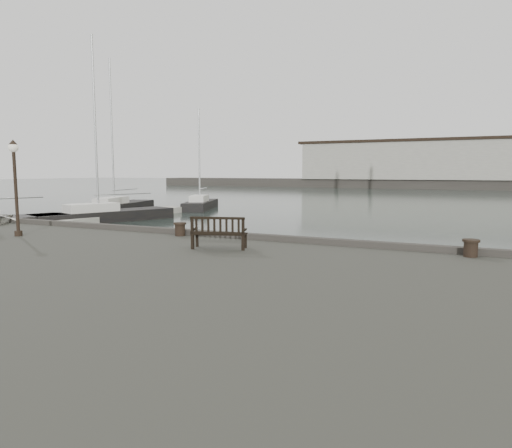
{
  "coord_description": "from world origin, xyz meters",
  "views": [
    {
      "loc": [
        4.9,
        -13.19,
        3.72
      ],
      "look_at": [
        -1.12,
        -0.5,
        2.1
      ],
      "focal_mm": 32.0,
      "sensor_mm": 36.0,
      "label": 1
    }
  ],
  "objects_px": {
    "yacht_b": "(118,209)",
    "yacht_d": "(201,207)",
    "lamp_post": "(15,175)",
    "bollard_right": "(471,248)",
    "bench": "(219,239)",
    "bollard_left": "(180,229)",
    "yacht_c": "(105,218)"
  },
  "relations": [
    {
      "from": "lamp_post",
      "to": "bollard_right",
      "type": "bearing_deg",
      "value": 9.7
    },
    {
      "from": "bollard_right",
      "to": "lamp_post",
      "type": "height_order",
      "value": "lamp_post"
    },
    {
      "from": "yacht_b",
      "to": "yacht_d",
      "type": "relative_size",
      "value": 1.38
    },
    {
      "from": "bench",
      "to": "yacht_d",
      "type": "distance_m",
      "value": 33.08
    },
    {
      "from": "bench",
      "to": "bollard_right",
      "type": "distance_m",
      "value": 6.62
    },
    {
      "from": "bollard_left",
      "to": "yacht_b",
      "type": "distance_m",
      "value": 28.95
    },
    {
      "from": "yacht_c",
      "to": "bench",
      "type": "bearing_deg",
      "value": -19.04
    },
    {
      "from": "yacht_d",
      "to": "yacht_c",
      "type": "bearing_deg",
      "value": -111.89
    },
    {
      "from": "bench",
      "to": "yacht_c",
      "type": "distance_m",
      "value": 23.63
    },
    {
      "from": "bench",
      "to": "bollard_right",
      "type": "height_order",
      "value": "bench"
    },
    {
      "from": "bollard_right",
      "to": "lamp_post",
      "type": "relative_size",
      "value": 0.14
    },
    {
      "from": "bench",
      "to": "bollard_right",
      "type": "relative_size",
      "value": 3.65
    },
    {
      "from": "bollard_right",
      "to": "lamp_post",
      "type": "bearing_deg",
      "value": -170.3
    },
    {
      "from": "lamp_post",
      "to": "yacht_d",
      "type": "distance_m",
      "value": 30.49
    },
    {
      "from": "yacht_c",
      "to": "yacht_d",
      "type": "height_order",
      "value": "yacht_c"
    },
    {
      "from": "lamp_post",
      "to": "yacht_c",
      "type": "distance_m",
      "value": 19.27
    },
    {
      "from": "bench",
      "to": "bollard_left",
      "type": "xyz_separation_m",
      "value": [
        -2.5,
        1.69,
        -0.06
      ]
    },
    {
      "from": "yacht_b",
      "to": "yacht_d",
      "type": "height_order",
      "value": "yacht_b"
    },
    {
      "from": "yacht_b",
      "to": "yacht_c",
      "type": "xyz_separation_m",
      "value": [
        5.04,
        -6.86,
        -0.0
      ]
    },
    {
      "from": "yacht_b",
      "to": "bollard_right",
      "type": "bearing_deg",
      "value": -47.74
    },
    {
      "from": "bollard_right",
      "to": "yacht_d",
      "type": "bearing_deg",
      "value": 133.28
    },
    {
      "from": "bollard_left",
      "to": "yacht_b",
      "type": "xyz_separation_m",
      "value": [
        -20.9,
        19.97,
        -1.54
      ]
    },
    {
      "from": "lamp_post",
      "to": "yacht_d",
      "type": "relative_size",
      "value": 0.31
    },
    {
      "from": "lamp_post",
      "to": "yacht_c",
      "type": "height_order",
      "value": "yacht_c"
    },
    {
      "from": "bollard_left",
      "to": "bollard_right",
      "type": "height_order",
      "value": "bollard_left"
    },
    {
      "from": "bench",
      "to": "yacht_d",
      "type": "xyz_separation_m",
      "value": [
        -18.08,
        27.66,
        -1.61
      ]
    },
    {
      "from": "bench",
      "to": "yacht_c",
      "type": "bearing_deg",
      "value": 124.32
    },
    {
      "from": "bollard_right",
      "to": "yacht_c",
      "type": "xyz_separation_m",
      "value": [
        -24.75,
        13.13,
        -1.54
      ]
    },
    {
      "from": "bollard_right",
      "to": "lamp_post",
      "type": "xyz_separation_m",
      "value": [
        -13.8,
        -2.36,
        1.84
      ]
    },
    {
      "from": "lamp_post",
      "to": "bench",
      "type": "bearing_deg",
      "value": 5.33
    },
    {
      "from": "bollard_left",
      "to": "yacht_d",
      "type": "bearing_deg",
      "value": 120.96
    },
    {
      "from": "bench",
      "to": "yacht_d",
      "type": "relative_size",
      "value": 0.16
    }
  ]
}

